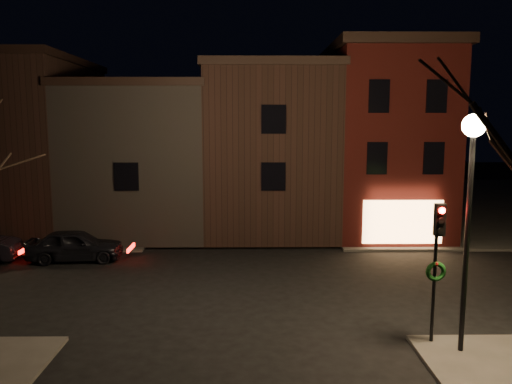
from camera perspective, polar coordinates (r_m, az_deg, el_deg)
ground at (r=20.06m, az=-1.71°, el=-10.57°), size 120.00×120.00×0.00m
sidewalk_far_right at (r=44.11m, az=25.83°, el=-1.04°), size 30.00×30.00×0.12m
corner_building at (r=29.50m, az=14.45°, el=5.84°), size 6.50×8.50×10.50m
row_building_a at (r=29.57m, az=1.58°, el=5.00°), size 7.30×10.30×9.40m
row_building_b at (r=30.22m, az=-12.33°, el=3.93°), size 7.80×10.30×8.40m
row_building_c at (r=32.44m, az=-25.06°, el=4.96°), size 7.30×10.30×9.90m
street_lamp_near at (r=14.30m, az=23.39°, el=2.49°), size 0.60×0.60×6.48m
traffic_signal at (r=14.91m, az=19.99°, el=-6.39°), size 0.58×0.38×4.05m
parked_car_a at (r=24.67m, az=-19.95°, el=-5.73°), size 4.45×2.11×1.47m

